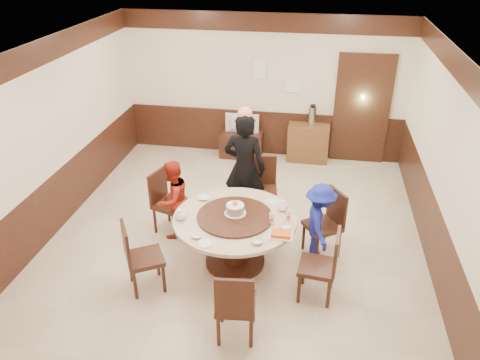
% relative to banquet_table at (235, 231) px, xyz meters
% --- Properties ---
extents(room, '(6.00, 6.04, 2.84)m').
position_rel_banquet_table_xyz_m(room, '(-0.09, 0.75, 0.55)').
color(room, beige).
rests_on(room, ground).
extents(banquet_table, '(1.64, 1.64, 0.78)m').
position_rel_banquet_table_xyz_m(banquet_table, '(0.00, 0.00, 0.00)').
color(banquet_table, '#32180F').
rests_on(banquet_table, ground).
extents(chair_0, '(0.61, 0.61, 0.97)m').
position_rel_banquet_table_xyz_m(chair_0, '(1.18, 0.46, -0.23)').
color(chair_0, '#32180F').
rests_on(chair_0, ground).
extents(chair_1, '(0.50, 0.50, 0.97)m').
position_rel_banquet_table_xyz_m(chair_1, '(0.21, 1.31, -0.23)').
color(chair_1, '#32180F').
rests_on(chair_1, ground).
extents(chair_2, '(0.56, 0.55, 0.97)m').
position_rel_banquet_table_xyz_m(chair_2, '(-1.13, 0.65, -0.23)').
color(chair_2, '#32180F').
rests_on(chair_2, ground).
extents(chair_3, '(0.61, 0.60, 0.97)m').
position_rel_banquet_table_xyz_m(chair_3, '(-1.05, -0.69, -0.23)').
color(chair_3, '#32180F').
rests_on(chair_3, ground).
extents(chair_4, '(0.48, 0.49, 0.97)m').
position_rel_banquet_table_xyz_m(chair_4, '(0.25, -1.31, -0.23)').
color(chair_4, '#32180F').
rests_on(chair_4, ground).
extents(chair_5, '(0.49, 0.48, 0.97)m').
position_rel_banquet_table_xyz_m(chair_5, '(1.14, -0.48, -0.23)').
color(chair_5, '#32180F').
rests_on(chair_5, ground).
extents(person_standing, '(0.69, 0.49, 1.78)m').
position_rel_banquet_table_xyz_m(person_standing, '(-0.06, 1.17, 0.36)').
color(person_standing, black).
rests_on(person_standing, ground).
extents(person_red, '(0.66, 0.73, 1.21)m').
position_rel_banquet_table_xyz_m(person_red, '(-1.03, 0.54, 0.07)').
color(person_red, '#A12315').
rests_on(person_red, ground).
extents(person_blue, '(0.56, 0.81, 1.15)m').
position_rel_banquet_table_xyz_m(person_blue, '(1.11, 0.34, 0.04)').
color(person_blue, '#18219C').
rests_on(person_blue, ground).
extents(birthday_cake, '(0.29, 0.29, 0.20)m').
position_rel_banquet_table_xyz_m(birthday_cake, '(-0.00, 0.05, 0.32)').
color(birthday_cake, white).
rests_on(birthday_cake, banquet_table).
extents(teapot_left, '(0.17, 0.15, 0.13)m').
position_rel_banquet_table_xyz_m(teapot_left, '(-0.70, -0.17, 0.28)').
color(teapot_left, white).
rests_on(teapot_left, banquet_table).
extents(teapot_right, '(0.17, 0.15, 0.13)m').
position_rel_banquet_table_xyz_m(teapot_right, '(0.61, 0.28, 0.28)').
color(teapot_right, white).
rests_on(teapot_right, banquet_table).
extents(bowl_0, '(0.15, 0.15, 0.04)m').
position_rel_banquet_table_xyz_m(bowl_0, '(-0.52, 0.39, 0.24)').
color(bowl_0, white).
rests_on(bowl_0, banquet_table).
extents(bowl_1, '(0.15, 0.15, 0.05)m').
position_rel_banquet_table_xyz_m(bowl_1, '(0.37, -0.53, 0.24)').
color(bowl_1, white).
rests_on(bowl_1, banquet_table).
extents(bowl_2, '(0.14, 0.14, 0.03)m').
position_rel_banquet_table_xyz_m(bowl_2, '(-0.39, -0.52, 0.23)').
color(bowl_2, white).
rests_on(bowl_2, banquet_table).
extents(bowl_3, '(0.15, 0.15, 0.05)m').
position_rel_banquet_table_xyz_m(bowl_3, '(0.68, -0.15, 0.24)').
color(bowl_3, white).
rests_on(bowl_3, banquet_table).
extents(saucer_near, '(0.18, 0.18, 0.01)m').
position_rel_banquet_table_xyz_m(saucer_near, '(-0.25, -0.65, 0.22)').
color(saucer_near, white).
rests_on(saucer_near, banquet_table).
extents(saucer_far, '(0.18, 0.18, 0.01)m').
position_rel_banquet_table_xyz_m(saucer_far, '(0.45, 0.50, 0.22)').
color(saucer_far, white).
rests_on(saucer_far, banquet_table).
extents(shrimp_platter, '(0.30, 0.20, 0.06)m').
position_rel_banquet_table_xyz_m(shrimp_platter, '(0.64, -0.34, 0.24)').
color(shrimp_platter, white).
rests_on(shrimp_platter, banquet_table).
extents(bottle_0, '(0.06, 0.06, 0.16)m').
position_rel_banquet_table_xyz_m(bottle_0, '(0.49, -0.07, 0.30)').
color(bottle_0, silver).
rests_on(bottle_0, banquet_table).
extents(bottle_1, '(0.06, 0.06, 0.16)m').
position_rel_banquet_table_xyz_m(bottle_1, '(0.70, 0.02, 0.30)').
color(bottle_1, silver).
rests_on(bottle_1, banquet_table).
extents(tv_stand, '(0.85, 0.45, 0.50)m').
position_rel_banquet_table_xyz_m(tv_stand, '(-0.50, 3.49, -0.28)').
color(tv_stand, '#32180F').
rests_on(tv_stand, ground).
extents(television, '(0.68, 0.09, 0.39)m').
position_rel_banquet_table_xyz_m(television, '(-0.50, 3.49, 0.16)').
color(television, gray).
rests_on(television, tv_stand).
extents(side_cabinet, '(0.80, 0.40, 0.75)m').
position_rel_banquet_table_xyz_m(side_cabinet, '(0.83, 3.52, -0.16)').
color(side_cabinet, brown).
rests_on(side_cabinet, ground).
extents(thermos, '(0.15, 0.15, 0.38)m').
position_rel_banquet_table_xyz_m(thermos, '(0.88, 3.52, 0.41)').
color(thermos, silver).
rests_on(thermos, side_cabinet).
extents(notice_left, '(0.25, 0.00, 0.35)m').
position_rel_banquet_table_xyz_m(notice_left, '(-0.20, 3.69, 1.22)').
color(notice_left, white).
rests_on(notice_left, room).
extents(notice_right, '(0.30, 0.00, 0.22)m').
position_rel_banquet_table_xyz_m(notice_right, '(0.45, 3.69, 0.92)').
color(notice_right, white).
rests_on(notice_right, room).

